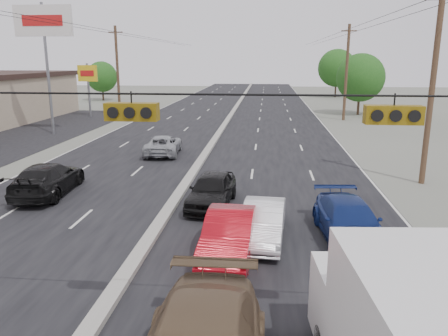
{
  "coord_description": "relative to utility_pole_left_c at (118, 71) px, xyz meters",
  "views": [
    {
      "loc": [
        4.14,
        -8.39,
        6.46
      ],
      "look_at": [
        2.49,
        8.55,
        2.2
      ],
      "focal_mm": 35.0,
      "sensor_mm": 36.0,
      "label": 1
    }
  ],
  "objects": [
    {
      "name": "road_surface",
      "position": [
        12.5,
        -10.0,
        -5.11
      ],
      "size": [
        20.0,
        160.0,
        0.02
      ],
      "primitive_type": "cube",
      "color": "black",
      "rests_on": "ground"
    },
    {
      "name": "center_median",
      "position": [
        12.5,
        -10.0,
        -5.01
      ],
      "size": [
        0.5,
        160.0,
        0.2
      ],
      "primitive_type": "cube",
      "color": "gray",
      "rests_on": "ground"
    },
    {
      "name": "parking_lot",
      "position": [
        -4.5,
        -15.0,
        -5.11
      ],
      "size": [
        10.0,
        42.0,
        0.02
      ],
      "primitive_type": "cube",
      "color": "black",
      "rests_on": "ground"
    },
    {
      "name": "utility_pole_left_c",
      "position": [
        0.0,
        0.0,
        0.0
      ],
      "size": [
        1.6,
        0.3,
        10.0
      ],
      "color": "#422D1E",
      "rests_on": "ground"
    },
    {
      "name": "utility_pole_right_b",
      "position": [
        25.0,
        -25.0,
        0.0
      ],
      "size": [
        1.6,
        0.3,
        10.0
      ],
      "color": "#422D1E",
      "rests_on": "ground"
    },
    {
      "name": "utility_pole_right_c",
      "position": [
        25.0,
        0.0,
        0.0
      ],
      "size": [
        1.6,
        0.3,
        10.0
      ],
      "color": "#422D1E",
      "rests_on": "ground"
    },
    {
      "name": "traffic_signals",
      "position": [
        13.9,
        -40.0,
        0.39
      ],
      "size": [
        25.0,
        0.3,
        0.54
      ],
      "color": "black",
      "rests_on": "ground"
    },
    {
      "name": "pole_sign_billboard",
      "position": [
        -2.0,
        -12.0,
        3.76
      ],
      "size": [
        5.0,
        0.25,
        11.0
      ],
      "color": "slate",
      "rests_on": "ground"
    },
    {
      "name": "pole_sign_far",
      "position": [
        -3.5,
        -0.0,
        -0.7
      ],
      "size": [
        2.2,
        0.25,
        6.0
      ],
      "color": "slate",
      "rests_on": "ground"
    },
    {
      "name": "tree_left_far",
      "position": [
        -9.5,
        20.0,
        -1.39
      ],
      "size": [
        4.8,
        4.8,
        6.12
      ],
      "color": "#382619",
      "rests_on": "ground"
    },
    {
      "name": "tree_right_mid",
      "position": [
        27.5,
        5.0,
        -0.77
      ],
      "size": [
        5.6,
        5.6,
        7.14
      ],
      "color": "#382619",
      "rests_on": "ground"
    },
    {
      "name": "tree_right_far",
      "position": [
        28.5,
        30.0,
        -0.15
      ],
      "size": [
        6.4,
        6.4,
        8.16
      ],
      "color": "#382619",
      "rests_on": "ground"
    },
    {
      "name": "red_sedan",
      "position": [
        15.5,
        -34.81,
        -4.36
      ],
      "size": [
        1.78,
        4.59,
        1.49
      ],
      "primitive_type": "imported",
      "rotation": [
        0.0,
        0.0,
        -0.05
      ],
      "color": "#A60A14",
      "rests_on": "ground"
    },
    {
      "name": "queue_car_a",
      "position": [
        14.28,
        -29.83,
        -4.35
      ],
      "size": [
        2.14,
        4.56,
        1.51
      ],
      "primitive_type": "imported",
      "rotation": [
        0.0,
        0.0,
        -0.08
      ],
      "color": "black",
      "rests_on": "ground"
    },
    {
      "name": "queue_car_b",
      "position": [
        16.62,
        -33.43,
        -4.42
      ],
      "size": [
        1.76,
        4.29,
        1.38
      ],
      "primitive_type": "imported",
      "rotation": [
        0.0,
        0.0,
        -0.07
      ],
      "color": "silver",
      "rests_on": "ground"
    },
    {
      "name": "queue_car_d",
      "position": [
        19.74,
        -33.13,
        -4.39
      ],
      "size": [
        2.43,
        5.12,
        1.44
      ],
      "primitive_type": "imported",
      "rotation": [
        0.0,
        0.0,
        0.09
      ],
      "color": "navy",
      "rests_on": "ground"
    },
    {
      "name": "oncoming_near",
      "position": [
        6.1,
        -28.83,
        -4.33
      ],
      "size": [
        2.58,
        5.49,
        1.55
      ],
      "primitive_type": "imported",
      "rotation": [
        0.0,
        0.0,
        3.22
      ],
      "color": "black",
      "rests_on": "ground"
    },
    {
      "name": "oncoming_far",
      "position": [
        9.56,
        -19.22,
        -4.44
      ],
      "size": [
        2.61,
        4.96,
        1.33
      ],
      "primitive_type": "imported",
      "rotation": [
        0.0,
        0.0,
        3.23
      ],
      "color": "#989B9F",
      "rests_on": "ground"
    }
  ]
}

